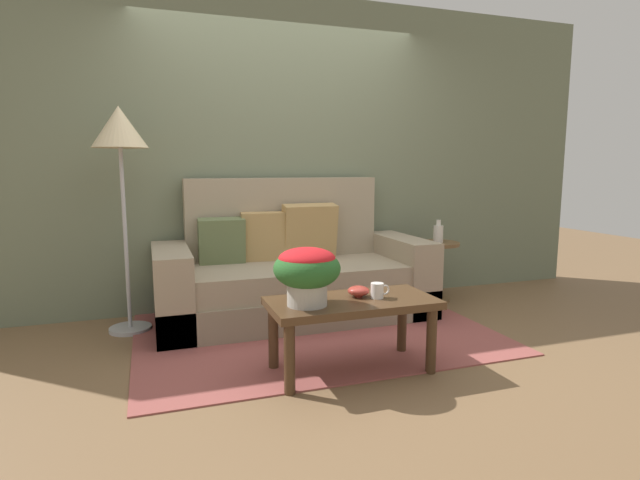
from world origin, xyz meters
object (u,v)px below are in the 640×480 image
Objects in this scene: table_vase at (438,233)px; coffee_mug at (378,291)px; snack_bowl at (359,291)px; side_table at (437,260)px; coffee_table at (352,311)px; floor_lamp at (120,142)px; potted_plant at (307,270)px; couch at (292,276)px.

coffee_mug is at bearing -133.77° from table_vase.
snack_bowl is (-0.10, 0.07, -0.01)m from coffee_mug.
snack_bowl is at bearing 146.34° from coffee_mug.
coffee_table is at bearing -137.63° from side_table.
floor_lamp is 2.18m from coffee_mug.
coffee_table is 0.60× the size of floor_lamp.
potted_plant is at bearing -142.53° from table_vase.
table_vase is at bearing 42.13° from coffee_table.
potted_plant reaches higher than coffee_mug.
floor_lamp reaches higher than coffee_table.
coffee_mug is (1.48, -1.30, -0.94)m from floor_lamp.
side_table is at bearing -0.11° from floor_lamp.
coffee_mug is 0.12m from snack_bowl.
floor_lamp is 2.82m from table_vase.
potted_plant is (-1.69, -1.30, 0.28)m from side_table.
potted_plant is 3.15× the size of coffee_mug.
table_vase is (1.33, 1.21, 0.15)m from snack_bowl.
couch is at bearing 98.54° from coffee_mug.
couch is at bearing 91.38° from coffee_table.
floor_lamp reaches higher than snack_bowl.
floor_lamp is (-1.29, 0.04, 1.10)m from couch.
couch reaches higher than coffee_mug.
potted_plant is (-0.30, -0.04, 0.29)m from coffee_table.
floor_lamp is 4.35× the size of potted_plant.
couch reaches higher than coffee_table.
couch is 2.18× the size of coffee_table.
floor_lamp is (-2.71, 0.01, 1.05)m from side_table.
table_vase is (-0.00, -0.01, 0.26)m from side_table.
couch is 18.01× the size of coffee_mug.
table_vase is (1.23, 1.28, 0.14)m from coffee_mug.
table_vase is at bearing 37.47° from potted_plant.
table_vase is at bearing -0.37° from floor_lamp.
table_vase is at bearing 42.47° from snack_bowl.
potted_plant is 2.12m from table_vase.
table_vase is (1.41, 0.02, 0.30)m from couch.
floor_lamp is at bearing 136.14° from coffee_table.
potted_plant is (-0.27, -1.27, 0.33)m from couch.
potted_plant is 2.87× the size of snack_bowl.
couch is 1.42m from side_table.
couch reaches higher than table_vase.
floor_lamp reaches higher than couch.
snack_bowl is (0.09, -1.19, 0.15)m from couch.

